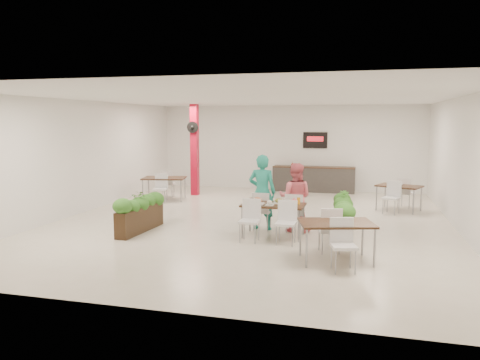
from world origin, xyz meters
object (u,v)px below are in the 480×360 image
Objects in this scene: main_table at (273,209)px; planter_right at (343,216)px; planter_left at (140,211)px; side_table_a at (164,181)px; diner_woman at (295,197)px; diner_man at (262,192)px; side_table_c at (336,228)px; service_counter at (314,178)px; red_column at (195,149)px; side_table_b at (399,189)px.

planter_right is (1.55, 0.18, -0.13)m from main_table.
planter_right is at bearing 6.06° from planter_left.
diner_woman is at bearing -46.46° from side_table_a.
diner_man reaches higher than planter_right.
main_table is at bearing 118.02° from side_table_c.
diner_man reaches higher than main_table.
planter_left is at bearing -114.16° from service_counter.
red_column reaches higher than service_counter.
service_counter is 1.79× the size of side_table_a.
planter_right is at bearing 72.64° from side_table_c.
diner_woman is 5.90m from side_table_a.
red_column is 1.54× the size of planter_right.
service_counter reaches higher than diner_man.
diner_man is (-0.39, 0.65, 0.28)m from main_table.
planter_right is at bearing -43.34° from red_column.
side_table_c is (1.50, -1.57, 0.00)m from main_table.
diner_woman is (0.41, 0.65, 0.18)m from main_table.
diner_man is at bearing 1.13° from diner_woman.
side_table_a is at bearing -38.47° from diner_man.
planter_left is at bearing -85.13° from side_table_a.
main_table and side_table_a have the same top height.
diner_woman is 4.22m from side_table_b.
red_column is 5.77m from diner_man.
service_counter is 7.06m from planter_right.
planter_right is (1.94, -0.47, -0.40)m from diner_man.
side_table_c is (1.09, -2.22, -0.18)m from diner_woman.
service_counter reaches higher than diner_woman.
red_column is at bearing 51.07° from side_table_a.
diner_woman is at bearing -88.00° from service_counter.
main_table is at bearing 5.79° from planter_left.
diner_man is (3.42, -4.59, -0.73)m from red_column.
side_table_a is at bearing -117.11° from red_column.
main_table is 0.81m from diner_man.
side_table_b is (2.81, -3.12, 0.14)m from service_counter.
planter_right is at bearing 158.53° from diner_woman.
planter_left is 0.91× the size of planter_right.
red_column is 6.56m from main_table.
diner_man is at bearing 19.45° from planter_left.
red_column is 7.46m from planter_right.
side_table_b is at bearing 53.15° from main_table.
service_counter is at bearing 21.96° from side_table_a.
side_table_a is (-4.63, -3.10, 0.15)m from service_counter.
side_table_a is (-4.05, 3.35, -0.27)m from diner_man.
diner_man reaches higher than side_table_c.
side_table_c is at bearing 117.31° from diner_woman.
diner_man is 0.97× the size of planter_left.
diner_man is 1.10× the size of side_table_b.
main_table is at bearing -53.96° from red_column.
main_table is 2.17m from side_table_c.
diner_man is at bearing -95.09° from service_counter.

